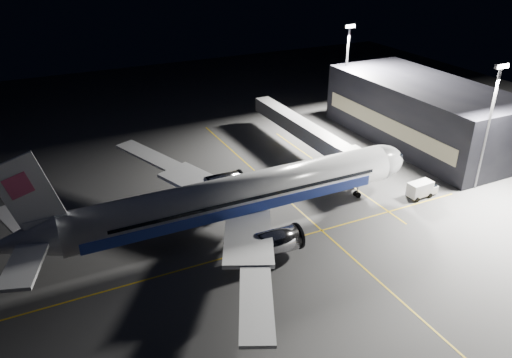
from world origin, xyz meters
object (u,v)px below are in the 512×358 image
object	(u,v)px
service_truck	(422,189)
floodlight_mast_north	(347,64)
jet_bridge	(307,132)
safety_cone_b	(250,190)
airliner	(233,197)
floodlight_mast_south	(490,117)
baggage_tug	(223,197)
safety_cone_a	(191,197)
safety_cone_c	(237,185)

from	to	relation	value
service_truck	floodlight_mast_north	bearing A→B (deg)	71.10
jet_bridge	safety_cone_b	distance (m)	18.75
airliner	service_truck	xyz separation A→B (m)	(30.87, -4.44, -3.74)
floodlight_mast_south	baggage_tug	world-z (taller)	floodlight_mast_south
service_truck	safety_cone_a	distance (m)	36.82
floodlight_mast_south	jet_bridge	bearing A→B (deg)	126.79
service_truck	safety_cone_b	bearing A→B (deg)	146.80
floodlight_mast_north	safety_cone_b	bearing A→B (deg)	-146.26
airliner	jet_bridge	world-z (taller)	airliner
airliner	floodlight_mast_north	xyz separation A→B (m)	(41.08, 31.99, 7.21)
jet_bridge	safety_cone_a	world-z (taller)	jet_bridge
jet_bridge	safety_cone_c	distance (m)	18.81
floodlight_mast_south	service_truck	xyz separation A→B (m)	(-10.21, 1.58, -10.95)
floodlight_mast_north	floodlight_mast_south	xyz separation A→B (m)	(0.00, -38.00, 0.00)
airliner	floodlight_mast_south	xyz separation A→B (m)	(41.08, -6.01, 7.21)
baggage_tug	safety_cone_a	size ratio (longest dim) A/B	4.66
floodlight_mast_north	safety_cone_b	size ratio (longest dim) A/B	36.68
jet_bridge	safety_cone_a	bearing A→B (deg)	-164.59
floodlight_mast_north	service_truck	world-z (taller)	floodlight_mast_north
airliner	service_truck	size ratio (longest dim) A/B	11.53
jet_bridge	safety_cone_b	size ratio (longest dim) A/B	60.96
airliner	safety_cone_b	distance (m)	12.65
airliner	baggage_tug	xyz separation A→B (m)	(1.75, 7.99, -4.40)
safety_cone_c	baggage_tug	bearing A→B (deg)	-136.40
baggage_tug	safety_cone_a	xyz separation A→B (m)	(-4.29, 3.00, -0.49)
baggage_tug	safety_cone_c	distance (m)	5.67
airliner	service_truck	world-z (taller)	airliner
service_truck	baggage_tug	world-z (taller)	service_truck
airliner	jet_bridge	distance (m)	29.31
baggage_tug	safety_cone_a	distance (m)	5.26
safety_cone_b	safety_cone_c	bearing A→B (deg)	115.41
service_truck	safety_cone_a	size ratio (longest dim) A/B	9.58
floodlight_mast_north	floodlight_mast_south	bearing A→B (deg)	-90.00
floodlight_mast_north	safety_cone_c	xyz separation A→B (m)	(-35.24, -20.10, -12.10)
floodlight_mast_south	safety_cone_c	bearing A→B (deg)	153.07
service_truck	airliner	bearing A→B (deg)	168.58
safety_cone_a	safety_cone_c	xyz separation A→B (m)	(8.38, 0.89, -0.00)
airliner	safety_cone_b	world-z (taller)	airliner
safety_cone_a	jet_bridge	bearing A→B (deg)	15.41
floodlight_mast_north	service_truck	size ratio (longest dim) A/B	3.88
baggage_tug	safety_cone_c	world-z (taller)	baggage_tug
jet_bridge	safety_cone_c	bearing A→B (deg)	-160.31
floodlight_mast_south	service_truck	world-z (taller)	floodlight_mast_south
jet_bridge	floodlight_mast_south	distance (m)	31.05
airliner	floodlight_mast_north	distance (m)	52.56
floodlight_mast_south	baggage_tug	size ratio (longest dim) A/B	7.97
airliner	floodlight_mast_south	size ratio (longest dim) A/B	2.97
service_truck	safety_cone_c	bearing A→B (deg)	143.65
floodlight_mast_south	safety_cone_b	bearing A→B (deg)	155.79
floodlight_mast_north	service_truck	bearing A→B (deg)	-105.65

